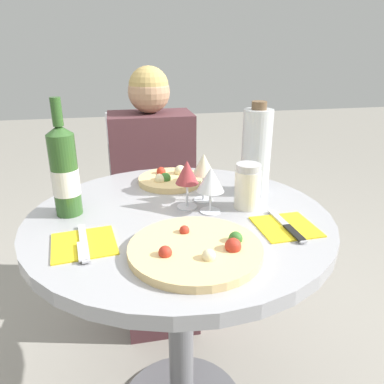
# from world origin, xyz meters

# --- Properties ---
(dining_table) EXTENTS (0.86, 0.86, 0.78)m
(dining_table) POSITION_xyz_m (0.00, 0.00, 0.61)
(dining_table) COLOR slate
(dining_table) RESTS_ON ground_plane
(chair_behind_diner) EXTENTS (0.39, 0.39, 0.92)m
(chair_behind_diner) POSITION_xyz_m (-0.01, 0.77, 0.44)
(chair_behind_diner) COLOR silver
(chair_behind_diner) RESTS_ON ground_plane
(seated_diner) EXTENTS (0.37, 0.47, 1.14)m
(seated_diner) POSITION_xyz_m (-0.01, 0.62, 0.51)
(seated_diner) COLOR #512D33
(seated_diner) RESTS_ON ground_plane
(pizza_large) EXTENTS (0.31, 0.31, 0.05)m
(pizza_large) POSITION_xyz_m (0.00, -0.22, 0.79)
(pizza_large) COLOR #E5C17F
(pizza_large) RESTS_ON dining_table
(pizza_small_far) EXTENTS (0.22, 0.22, 0.05)m
(pizza_small_far) POSITION_xyz_m (0.02, 0.26, 0.79)
(pizza_small_far) COLOR #E5C17F
(pizza_small_far) RESTS_ON dining_table
(wine_bottle) EXTENTS (0.07, 0.07, 0.33)m
(wine_bottle) POSITION_xyz_m (-0.31, 0.07, 0.90)
(wine_bottle) COLOR #2D5623
(wine_bottle) RESTS_ON dining_table
(tall_carafe) EXTENTS (0.09, 0.09, 0.29)m
(tall_carafe) POSITION_xyz_m (0.27, 0.12, 0.91)
(tall_carafe) COLOR silver
(tall_carafe) RESTS_ON dining_table
(sugar_shaker) EXTENTS (0.07, 0.07, 0.13)m
(sugar_shaker) POSITION_xyz_m (0.20, 0.01, 0.84)
(sugar_shaker) COLOR silver
(sugar_shaker) RESTS_ON dining_table
(wine_glass_front_right) EXTENTS (0.08, 0.08, 0.13)m
(wine_glass_front_right) POSITION_xyz_m (0.09, 0.00, 0.87)
(wine_glass_front_right) COLOR silver
(wine_glass_front_right) RESTS_ON dining_table
(wine_glass_center) EXTENTS (0.07, 0.07, 0.14)m
(wine_glass_center) POSITION_xyz_m (0.03, 0.04, 0.88)
(wine_glass_center) COLOR silver
(wine_glass_center) RESTS_ON dining_table
(wine_glass_back_right) EXTENTS (0.07, 0.07, 0.15)m
(wine_glass_back_right) POSITION_xyz_m (0.09, 0.09, 0.89)
(wine_glass_back_right) COLOR silver
(wine_glass_back_right) RESTS_ON dining_table
(place_setting_left) EXTENTS (0.17, 0.19, 0.01)m
(place_setting_left) POSITION_xyz_m (-0.26, -0.13, 0.78)
(place_setting_left) COLOR yellow
(place_setting_left) RESTS_ON dining_table
(place_setting_right) EXTENTS (0.16, 0.19, 0.01)m
(place_setting_right) POSITION_xyz_m (0.26, -0.14, 0.78)
(place_setting_right) COLOR yellow
(place_setting_right) RESTS_ON dining_table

